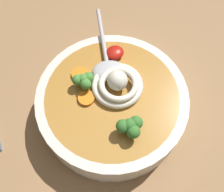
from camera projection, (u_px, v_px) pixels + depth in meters
The scene contains 9 objects.
table_slab at pixel (113, 102), 58.18cm from camera, with size 137.12×137.12×3.86cm, color #936D47.
soup_bowl at pixel (112, 104), 51.85cm from camera, with size 27.53×27.53×6.99cm.
noodle_pile at pixel (118, 84), 48.49cm from camera, with size 10.25×10.05×4.12cm.
soup_spoon at pixel (107, 65), 50.89cm from camera, with size 8.91×17.35×1.60cm.
chili_sauce_dollop at pixel (115, 53), 52.12cm from camera, with size 3.53×3.17×1.59cm, color #B2190F.
broccoli_floret_right at pixel (84, 80), 48.06cm from camera, with size 3.90×3.36×3.09cm.
broccoli_floret_center at pixel (130, 127), 43.88cm from camera, with size 4.47×3.85×3.54cm.
carrot_slice_extra_a at pixel (80, 74), 50.52cm from camera, with size 2.99×2.99×0.59cm, color orange.
carrot_slice_extra_b at pixel (86, 98), 48.30cm from camera, with size 2.95×2.95×0.62cm, color orange.
Camera 1 is at (-11.99, -22.05, 54.44)cm, focal length 44.02 mm.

